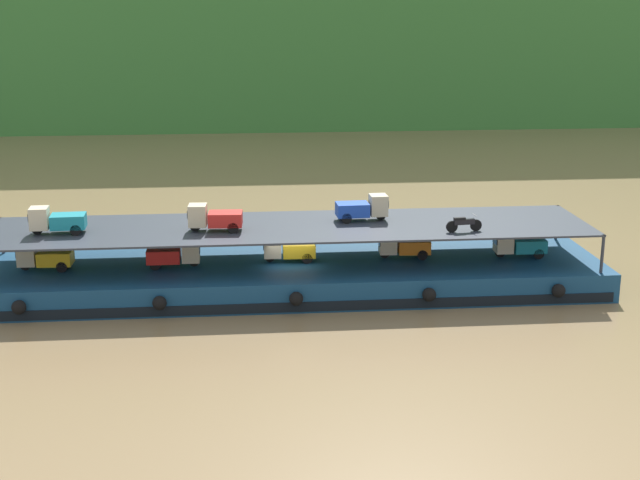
# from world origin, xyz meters

# --- Properties ---
(ground_plane) EXTENTS (400.00, 400.00, 0.00)m
(ground_plane) POSITION_xyz_m (0.00, 0.00, 0.00)
(ground_plane) COLOR olive
(cargo_barge) EXTENTS (32.88, 8.05, 1.50)m
(cargo_barge) POSITION_xyz_m (0.00, -0.03, 0.75)
(cargo_barge) COLOR navy
(cargo_barge) RESTS_ON ground
(cargo_rack) EXTENTS (31.28, 6.70, 2.00)m
(cargo_rack) POSITION_xyz_m (0.00, 0.00, 3.44)
(cargo_rack) COLOR #2D333D
(cargo_rack) RESTS_ON cargo_barge
(mini_truck_lower_stern) EXTENTS (2.76, 1.24, 1.38)m
(mini_truck_lower_stern) POSITION_xyz_m (-12.66, -0.06, 2.19)
(mini_truck_lower_stern) COLOR gold
(mini_truck_lower_stern) RESTS_ON cargo_barge
(mini_truck_lower_aft) EXTENTS (2.74, 1.20, 1.38)m
(mini_truck_lower_aft) POSITION_xyz_m (-6.05, -0.16, 2.19)
(mini_truck_lower_aft) COLOR red
(mini_truck_lower_aft) RESTS_ON cargo_barge
(mini_truck_lower_mid) EXTENTS (2.76, 1.23, 1.38)m
(mini_truck_lower_mid) POSITION_xyz_m (-0.12, 0.28, 2.19)
(mini_truck_lower_mid) COLOR gold
(mini_truck_lower_mid) RESTS_ON cargo_barge
(mini_truck_lower_fore) EXTENTS (2.78, 1.27, 1.38)m
(mini_truck_lower_fore) POSITION_xyz_m (6.06, 0.39, 2.19)
(mini_truck_lower_fore) COLOR orange
(mini_truck_lower_fore) RESTS_ON cargo_barge
(mini_truck_lower_bow) EXTENTS (2.76, 1.24, 1.38)m
(mini_truck_lower_bow) POSITION_xyz_m (12.28, -0.00, 2.19)
(mini_truck_lower_bow) COLOR teal
(mini_truck_lower_bow) RESTS_ON cargo_barge
(mini_truck_upper_stern) EXTENTS (2.78, 1.27, 1.38)m
(mini_truck_upper_stern) POSITION_xyz_m (-11.80, -0.46, 4.19)
(mini_truck_upper_stern) COLOR teal
(mini_truck_upper_stern) RESTS_ON cargo_rack
(mini_truck_upper_mid) EXTENTS (2.80, 1.30, 1.38)m
(mini_truck_upper_mid) POSITION_xyz_m (-3.93, -0.66, 4.19)
(mini_truck_upper_mid) COLOR red
(mini_truck_upper_mid) RESTS_ON cargo_rack
(mini_truck_upper_fore) EXTENTS (2.78, 1.27, 1.38)m
(mini_truck_upper_fore) POSITION_xyz_m (3.90, 0.80, 4.19)
(mini_truck_upper_fore) COLOR #1E47B7
(mini_truck_upper_fore) RESTS_ON cargo_rack
(motorcycle_upper_port) EXTENTS (1.90, 0.55, 0.87)m
(motorcycle_upper_port) POSITION_xyz_m (8.67, -2.01, 3.93)
(motorcycle_upper_port) COLOR black
(motorcycle_upper_port) RESTS_ON cargo_rack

